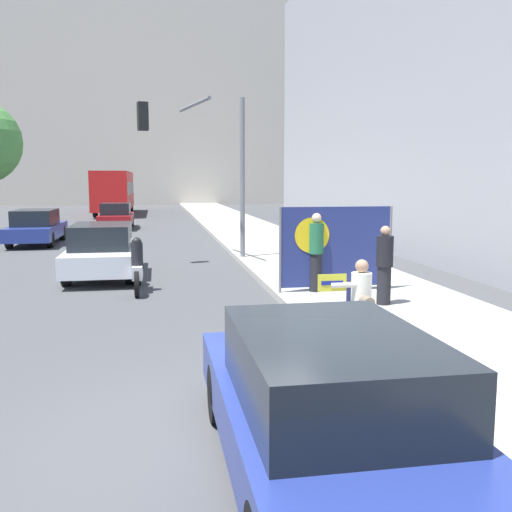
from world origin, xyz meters
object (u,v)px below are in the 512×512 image
parked_car_curbside (327,406)px  motorcycle_on_road (137,268)px  jogger_on_sidewalk (384,265)px  car_on_road_nearest (103,250)px  car_on_road_midblock (37,227)px  pedestrian_behind (316,251)px  protest_banner (335,247)px  seated_protester (362,294)px  car_on_road_distant (116,216)px  traffic_light_pole (204,148)px  city_bus_on_road (114,190)px

parked_car_curbside → motorcycle_on_road: 9.45m
jogger_on_sidewalk → motorcycle_on_road: (-5.00, 3.09, -0.41)m
car_on_road_nearest → car_on_road_midblock: car_on_road_nearest is taller
pedestrian_behind → protest_banner: 0.46m
protest_banner → car_on_road_nearest: 6.75m
pedestrian_behind → car_on_road_midblock: 15.28m
seated_protester → pedestrian_behind: (0.25, 3.61, 0.26)m
pedestrian_behind → car_on_road_nearest: 6.38m
car_on_road_distant → motorcycle_on_road: (1.70, -18.59, -0.16)m
car_on_road_distant → car_on_road_midblock: bearing=-110.5°
car_on_road_distant → protest_banner: bearing=-73.0°
seated_protester → pedestrian_behind: pedestrian_behind is taller
jogger_on_sidewalk → protest_banner: 1.66m
traffic_light_pole → seated_protester: bearing=-79.6°
protest_banner → car_on_road_midblock: bearing=125.1°
pedestrian_behind → car_on_road_nearest: size_ratio=0.39×
car_on_road_midblock → car_on_road_distant: (2.77, 7.41, -0.01)m
jogger_on_sidewalk → traffic_light_pole: size_ratio=0.31×
car_on_road_distant → city_bus_on_road: (-1.02, 13.90, 1.19)m
pedestrian_behind → protest_banner: protest_banner is taller
jogger_on_sidewalk → pedestrian_behind: (-0.99, 1.57, 0.10)m
protest_banner → car_on_road_midblock: protest_banner is taller
protest_banner → traffic_light_pole: 6.87m
pedestrian_behind → traffic_light_pole: size_ratio=0.35×
protest_banner → car_on_road_midblock: size_ratio=0.56×
protest_banner → parked_car_curbside: 8.15m
car_on_road_nearest → traffic_light_pole: bearing=33.3°
car_on_road_midblock → city_bus_on_road: bearing=85.3°
seated_protester → city_bus_on_road: size_ratio=0.10×
parked_car_curbside → protest_banner: bearing=71.7°
motorcycle_on_road → pedestrian_behind: bearing=-20.9°
car_on_road_nearest → parked_car_curbside: bearing=-75.9°
protest_banner → motorcycle_on_road: protest_banner is taller
jogger_on_sidewalk → car_on_road_distant: jogger_on_sidewalk is taller
seated_protester → motorcycle_on_road: seated_protester is taller
motorcycle_on_road → car_on_road_distant: bearing=95.2°
car_on_road_midblock → motorcycle_on_road: 12.04m
car_on_road_midblock → city_bus_on_road: city_bus_on_road is taller
seated_protester → traffic_light_pole: size_ratio=0.24×
parked_car_curbside → city_bus_on_road: 42.01m
parked_car_curbside → seated_protester: bearing=65.8°
pedestrian_behind → car_on_road_midblock: size_ratio=0.37×
jogger_on_sidewalk → parked_car_curbside: (-3.09, -6.16, -0.27)m
jogger_on_sidewalk → parked_car_curbside: 6.90m
car_on_road_nearest → city_bus_on_road: size_ratio=0.38×
car_on_road_midblock → motorcycle_on_road: car_on_road_midblock is taller
protest_banner → car_on_road_midblock: 15.54m
parked_car_curbside → motorcycle_on_road: (-1.91, 9.26, -0.14)m
car_on_road_nearest → car_on_road_midblock: (-3.45, 8.79, -0.01)m
jogger_on_sidewalk → city_bus_on_road: 36.42m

